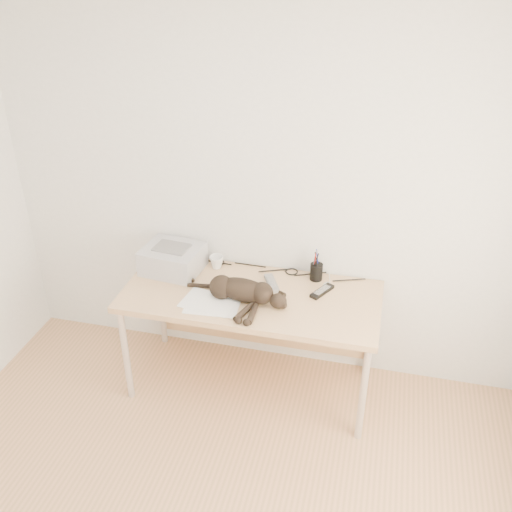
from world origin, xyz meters
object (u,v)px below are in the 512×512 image
(cat, at_px, (240,291))
(mug, at_px, (217,262))
(desk, at_px, (254,304))
(pen_cup, at_px, (316,272))
(printer, at_px, (173,259))
(mouse, at_px, (327,285))

(cat, height_order, mug, cat)
(desk, bearing_deg, pen_cup, 25.85)
(desk, xyz_separation_m, pen_cup, (0.37, 0.18, 0.19))
(cat, bearing_deg, printer, 162.40)
(pen_cup, relative_size, mouse, 2.09)
(mug, height_order, pen_cup, pen_cup)
(printer, height_order, pen_cup, pen_cup)
(printer, height_order, cat, printer)
(cat, bearing_deg, desk, 80.79)
(mug, bearing_deg, mouse, -4.73)
(printer, xyz_separation_m, cat, (0.52, -0.24, -0.02))
(mug, xyz_separation_m, mouse, (0.75, -0.06, -0.03))
(printer, bearing_deg, pen_cup, 6.53)
(mug, xyz_separation_m, pen_cup, (0.67, 0.01, 0.01))
(mug, bearing_deg, desk, -28.88)
(desk, height_order, mug, mug)
(printer, xyz_separation_m, mouse, (1.02, 0.03, -0.07))
(printer, bearing_deg, mouse, 1.80)
(printer, distance_m, mug, 0.29)
(desk, distance_m, mouse, 0.49)
(mug, bearing_deg, cat, -52.92)
(pen_cup, bearing_deg, desk, -154.15)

